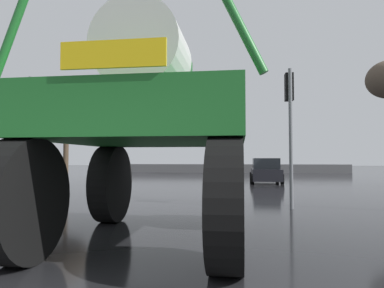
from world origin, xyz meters
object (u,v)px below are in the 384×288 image
traffic_signal_near_left (33,112)px  oversize_sprayer (152,129)px  sedan_ahead (266,171)px  bare_tree_far_center (222,128)px  traffic_signal_near_right (290,107)px  bare_tree_left (67,105)px

traffic_signal_near_left → oversize_sprayer: bearing=-41.7°
sedan_ahead → bare_tree_far_center: bare_tree_far_center is taller
oversize_sprayer → traffic_signal_near_left: 6.96m
sedan_ahead → traffic_signal_near_right: (-0.26, -11.33, 2.34)m
sedan_ahead → traffic_signal_near_left: 14.39m
traffic_signal_near_left → bare_tree_far_center: bearing=76.0°
oversize_sprayer → traffic_signal_near_left: size_ratio=1.24×
oversize_sprayer → bare_tree_far_center: (0.36, 26.67, 2.38)m
sedan_ahead → traffic_signal_near_left: (-8.57, -11.33, 2.33)m
sedan_ahead → bare_tree_far_center: size_ratio=0.73×
bare_tree_far_center → sedan_ahead: bearing=-74.1°
oversize_sprayer → bare_tree_left: size_ratio=0.80×
traffic_signal_near_left → bare_tree_left: bare_tree_left is taller
oversize_sprayer → bare_tree_far_center: size_ratio=0.91×
bare_tree_left → bare_tree_far_center: 15.01m
traffic_signal_near_left → bare_tree_far_center: (5.50, 22.09, 1.35)m
traffic_signal_near_right → bare_tree_left: (-12.48, 10.62, 1.94)m
oversize_sprayer → sedan_ahead: 16.32m
sedan_ahead → traffic_signal_near_right: size_ratio=0.99×
oversize_sprayer → bare_tree_left: 18.06m
traffic_signal_near_right → bare_tree_left: bare_tree_left is taller
traffic_signal_near_left → traffic_signal_near_right: (8.31, -0.00, 0.01)m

